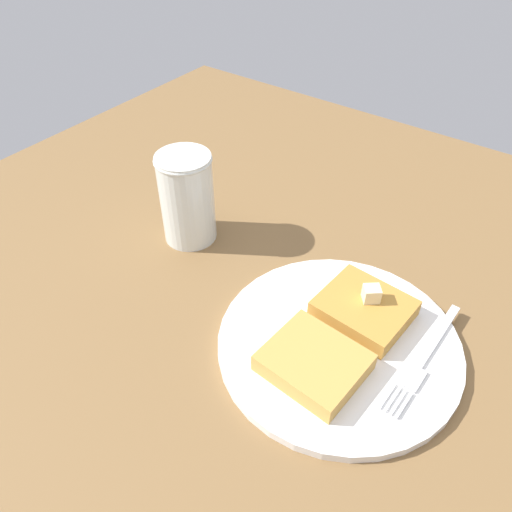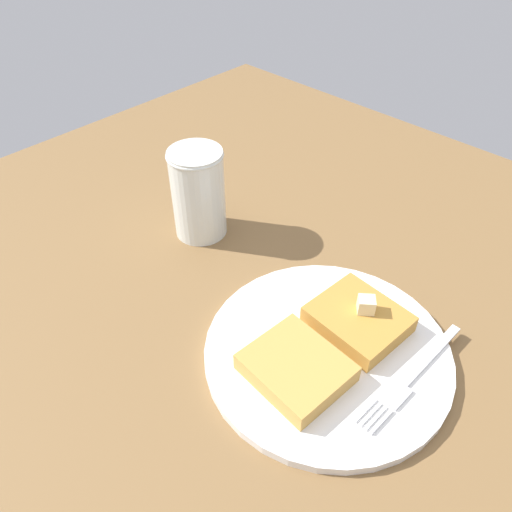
{
  "view_description": "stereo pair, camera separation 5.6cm",
  "coord_description": "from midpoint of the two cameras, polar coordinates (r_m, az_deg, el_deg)",
  "views": [
    {
      "loc": [
        28.08,
        20.07,
        43.8
      ],
      "look_at": [
        -5.63,
        -4.55,
        6.81
      ],
      "focal_mm": 35.0,
      "sensor_mm": 36.0,
      "label": 1
    },
    {
      "loc": [
        24.5,
        24.34,
        43.8
      ],
      "look_at": [
        -5.63,
        -4.55,
        6.81
      ],
      "focal_mm": 35.0,
      "sensor_mm": 36.0,
      "label": 2
    }
  ],
  "objects": [
    {
      "name": "fork",
      "position": [
        0.52,
        15.41,
        -11.65
      ],
      "size": [
        16.04,
        2.29,
        0.36
      ],
      "color": "silver",
      "rests_on": "plate"
    },
    {
      "name": "toast_slice_middle",
      "position": [
        0.49,
        3.33,
        -12.22
      ],
      "size": [
        8.67,
        9.7,
        2.03
      ],
      "primitive_type": "cube",
      "rotation": [
        0.0,
        0.0,
        -0.08
      ],
      "color": "gold",
      "rests_on": "plate"
    },
    {
      "name": "syrup_jar",
      "position": [
        0.63,
        -10.35,
        5.93
      ],
      "size": [
        6.96,
        6.96,
        11.84
      ],
      "color": "#431E0F",
      "rests_on": "table_surface"
    },
    {
      "name": "butter_pat_primary",
      "position": [
        0.53,
        10.16,
        -4.41
      ],
      "size": [
        2.29,
        2.31,
        1.72
      ],
      "primitive_type": "cube",
      "rotation": [
        0.0,
        0.0,
        2.26
      ],
      "color": "beige",
      "rests_on": "toast_slice_left"
    },
    {
      "name": "toast_slice_left",
      "position": [
        0.54,
        9.38,
        -6.1
      ],
      "size": [
        8.67,
        9.7,
        2.03
      ],
      "primitive_type": "cube",
      "rotation": [
        0.0,
        0.0,
        -0.08
      ],
      "color": "#B98234",
      "rests_on": "plate"
    },
    {
      "name": "table_surface",
      "position": [
        0.55,
        -2.58,
        -9.61
      ],
      "size": [
        108.77,
        108.77,
        2.31
      ],
      "primitive_type": "cube",
      "color": "brown",
      "rests_on": "ground"
    },
    {
      "name": "plate",
      "position": [
        0.53,
        6.41,
        -10.05
      ],
      "size": [
        24.99,
        24.99,
        1.02
      ],
      "color": "white",
      "rests_on": "table_surface"
    }
  ]
}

